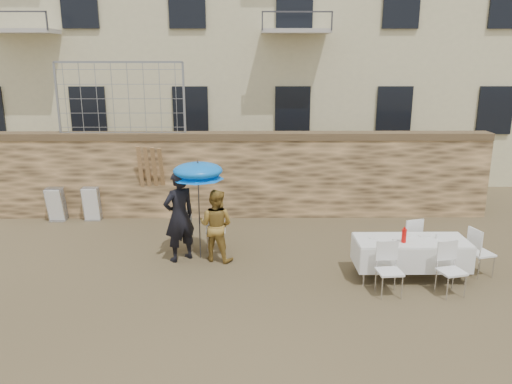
{
  "coord_description": "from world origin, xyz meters",
  "views": [
    {
      "loc": [
        0.31,
        -7.82,
        4.1
      ],
      "look_at": [
        0.4,
        2.2,
        1.4
      ],
      "focal_mm": 35.0,
      "sensor_mm": 36.0,
      "label": 1
    }
  ],
  "objects_px": {
    "chair_stack_left": "(58,203)",
    "man_suit": "(179,216)",
    "couple_chair_right": "(216,229)",
    "chair_stack_right": "(93,203)",
    "table_chair_front_right": "(452,270)",
    "umbrella": "(198,174)",
    "table_chair_back": "(408,239)",
    "woman_dress": "(216,225)",
    "couple_chair_left": "(184,229)",
    "soda_bottle": "(404,236)",
    "table_chair_front_left": "(390,270)",
    "banquet_table": "(411,242)",
    "table_chair_side": "(481,252)"
  },
  "relations": [
    {
      "from": "couple_chair_left",
      "to": "chair_stack_left",
      "type": "xyz_separation_m",
      "value": [
        -3.55,
        2.16,
        -0.02
      ]
    },
    {
      "from": "table_chair_back",
      "to": "chair_stack_left",
      "type": "distance_m",
      "value": 8.74
    },
    {
      "from": "soda_bottle",
      "to": "table_chair_side",
      "type": "relative_size",
      "value": 0.27
    },
    {
      "from": "banquet_table",
      "to": "man_suit",
      "type": "bearing_deg",
      "value": 168.59
    },
    {
      "from": "table_chair_front_right",
      "to": "chair_stack_left",
      "type": "height_order",
      "value": "table_chair_front_right"
    },
    {
      "from": "couple_chair_right",
      "to": "chair_stack_left",
      "type": "height_order",
      "value": "couple_chair_right"
    },
    {
      "from": "couple_chair_left",
      "to": "table_chair_front_left",
      "type": "distance_m",
      "value": 4.5
    },
    {
      "from": "couple_chair_right",
      "to": "soda_bottle",
      "type": "relative_size",
      "value": 3.69
    },
    {
      "from": "table_chair_front_left",
      "to": "table_chair_side",
      "type": "relative_size",
      "value": 1.0
    },
    {
      "from": "chair_stack_left",
      "to": "man_suit",
      "type": "bearing_deg",
      "value": -37.4
    },
    {
      "from": "chair_stack_left",
      "to": "table_chair_front_right",
      "type": "bearing_deg",
      "value": -27.05
    },
    {
      "from": "umbrella",
      "to": "couple_chair_right",
      "type": "xyz_separation_m",
      "value": [
        0.3,
        0.45,
        -1.35
      ]
    },
    {
      "from": "man_suit",
      "to": "banquet_table",
      "type": "relative_size",
      "value": 0.91
    },
    {
      "from": "chair_stack_left",
      "to": "couple_chair_left",
      "type": "bearing_deg",
      "value": -31.36
    },
    {
      "from": "umbrella",
      "to": "table_chair_front_right",
      "type": "bearing_deg",
      "value": -20.88
    },
    {
      "from": "couple_chair_right",
      "to": "chair_stack_left",
      "type": "bearing_deg",
      "value": -29.76
    },
    {
      "from": "couple_chair_left",
      "to": "banquet_table",
      "type": "distance_m",
      "value": 4.76
    },
    {
      "from": "man_suit",
      "to": "umbrella",
      "type": "bearing_deg",
      "value": 155.24
    },
    {
      "from": "table_chair_front_left",
      "to": "table_chair_back",
      "type": "xyz_separation_m",
      "value": [
        0.8,
        1.55,
        0.0
      ]
    },
    {
      "from": "banquet_table",
      "to": "table_chair_side",
      "type": "height_order",
      "value": "table_chair_side"
    },
    {
      "from": "couple_chair_left",
      "to": "soda_bottle",
      "type": "distance_m",
      "value": 4.63
    },
    {
      "from": "soda_bottle",
      "to": "chair_stack_left",
      "type": "bearing_deg",
      "value": 154.37
    },
    {
      "from": "man_suit",
      "to": "table_chair_front_left",
      "type": "distance_m",
      "value": 4.28
    },
    {
      "from": "soda_bottle",
      "to": "table_chair_back",
      "type": "height_order",
      "value": "soda_bottle"
    },
    {
      "from": "woman_dress",
      "to": "chair_stack_left",
      "type": "relative_size",
      "value": 1.65
    },
    {
      "from": "soda_bottle",
      "to": "table_chair_back",
      "type": "relative_size",
      "value": 0.27
    },
    {
      "from": "umbrella",
      "to": "couple_chair_right",
      "type": "bearing_deg",
      "value": 56.31
    },
    {
      "from": "umbrella",
      "to": "chair_stack_right",
      "type": "xyz_separation_m",
      "value": [
        -3.05,
        2.61,
        -1.37
      ]
    },
    {
      "from": "woman_dress",
      "to": "banquet_table",
      "type": "bearing_deg",
      "value": -173.43
    },
    {
      "from": "soda_bottle",
      "to": "table_chair_front_left",
      "type": "bearing_deg",
      "value": -123.69
    },
    {
      "from": "woman_dress",
      "to": "chair_stack_right",
      "type": "distance_m",
      "value": 4.36
    },
    {
      "from": "couple_chair_right",
      "to": "soda_bottle",
      "type": "height_order",
      "value": "soda_bottle"
    },
    {
      "from": "chair_stack_right",
      "to": "chair_stack_left",
      "type": "bearing_deg",
      "value": 180.0
    },
    {
      "from": "couple_chair_right",
      "to": "chair_stack_right",
      "type": "xyz_separation_m",
      "value": [
        -3.35,
        2.16,
        -0.02
      ]
    },
    {
      "from": "couple_chair_left",
      "to": "woman_dress",
      "type": "bearing_deg",
      "value": 141.27
    },
    {
      "from": "woman_dress",
      "to": "couple_chair_left",
      "type": "distance_m",
      "value": 0.97
    },
    {
      "from": "man_suit",
      "to": "soda_bottle",
      "type": "distance_m",
      "value": 4.45
    },
    {
      "from": "couple_chair_right",
      "to": "chair_stack_left",
      "type": "relative_size",
      "value": 1.04
    },
    {
      "from": "chair_stack_left",
      "to": "chair_stack_right",
      "type": "distance_m",
      "value": 0.9
    },
    {
      "from": "woman_dress",
      "to": "table_chair_back",
      "type": "height_order",
      "value": "woman_dress"
    },
    {
      "from": "woman_dress",
      "to": "couple_chair_left",
      "type": "relative_size",
      "value": 1.58
    },
    {
      "from": "banquet_table",
      "to": "table_chair_front_left",
      "type": "xyz_separation_m",
      "value": [
        -0.6,
        -0.75,
        -0.25
      ]
    },
    {
      "from": "banquet_table",
      "to": "table_chair_front_right",
      "type": "height_order",
      "value": "table_chair_front_right"
    },
    {
      "from": "couple_chair_right",
      "to": "table_chair_front_left",
      "type": "height_order",
      "value": "same"
    },
    {
      "from": "couple_chair_right",
      "to": "chair_stack_right",
      "type": "distance_m",
      "value": 3.99
    },
    {
      "from": "table_chair_back",
      "to": "couple_chair_right",
      "type": "bearing_deg",
      "value": -26.14
    },
    {
      "from": "woman_dress",
      "to": "umbrella",
      "type": "distance_m",
      "value": 1.13
    },
    {
      "from": "woman_dress",
      "to": "umbrella",
      "type": "relative_size",
      "value": 0.78
    },
    {
      "from": "table_chair_back",
      "to": "table_chair_front_left",
      "type": "bearing_deg",
      "value": 45.91
    },
    {
      "from": "table_chair_front_left",
      "to": "banquet_table",
      "type": "bearing_deg",
      "value": 46.02
    }
  ]
}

